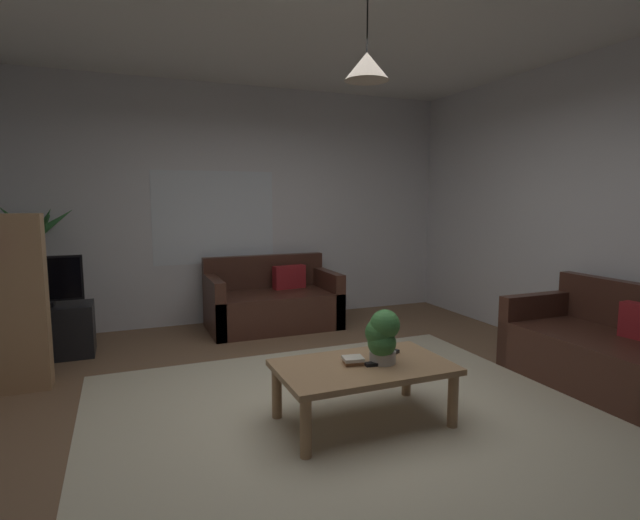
# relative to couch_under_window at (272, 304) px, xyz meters

# --- Properties ---
(floor) EXTENTS (5.37, 5.63, 0.02)m
(floor) POSITION_rel_couch_under_window_xyz_m (-0.22, -2.33, -0.29)
(floor) COLOR brown
(floor) RESTS_ON ground
(rug) EXTENTS (3.49, 3.10, 0.01)m
(rug) POSITION_rel_couch_under_window_xyz_m (-0.22, -2.53, -0.27)
(rug) COLOR beige
(rug) RESTS_ON ground
(wall_back) EXTENTS (5.49, 0.06, 2.85)m
(wall_back) POSITION_rel_couch_under_window_xyz_m (-0.22, 0.51, 1.15)
(wall_back) COLOR silver
(wall_back) RESTS_ON ground
(wall_right) EXTENTS (0.06, 5.63, 2.85)m
(wall_right) POSITION_rel_couch_under_window_xyz_m (2.50, -2.33, 1.15)
(wall_right) COLOR silver
(wall_right) RESTS_ON ground
(window_pane) EXTENTS (1.44, 0.01, 1.10)m
(window_pane) POSITION_rel_couch_under_window_xyz_m (-0.57, 0.48, 1.01)
(window_pane) COLOR white
(couch_under_window) EXTENTS (1.49, 0.84, 0.82)m
(couch_under_window) POSITION_rel_couch_under_window_xyz_m (0.00, 0.00, 0.00)
(couch_under_window) COLOR #47281E
(couch_under_window) RESTS_ON ground
(couch_right_side) EXTENTS (0.84, 1.44, 0.82)m
(couch_right_side) POSITION_rel_couch_under_window_xyz_m (1.98, -2.77, 0.00)
(couch_right_side) COLOR #47281E
(couch_right_side) RESTS_ON ground
(coffee_table) EXTENTS (1.16, 0.69, 0.41)m
(coffee_table) POSITION_rel_couch_under_window_xyz_m (-0.15, -2.63, 0.08)
(coffee_table) COLOR #A87F56
(coffee_table) RESTS_ON ground
(book_on_table_0) EXTENTS (0.14, 0.13, 0.03)m
(book_on_table_0) POSITION_rel_couch_under_window_xyz_m (-0.21, -2.59, 0.15)
(book_on_table_0) COLOR #99663F
(book_on_table_0) RESTS_ON coffee_table
(book_on_table_1) EXTENTS (0.15, 0.14, 0.02)m
(book_on_table_1) POSITION_rel_couch_under_window_xyz_m (-0.21, -2.60, 0.17)
(book_on_table_1) COLOR beige
(book_on_table_1) RESTS_ON coffee_table
(remote_on_table_0) EXTENTS (0.17, 0.07, 0.02)m
(remote_on_table_0) POSITION_rel_couch_under_window_xyz_m (-0.07, -2.68, 0.15)
(remote_on_table_0) COLOR black
(remote_on_table_0) RESTS_ON coffee_table
(remote_on_table_1) EXTENTS (0.16, 0.12, 0.02)m
(remote_on_table_1) POSITION_rel_couch_under_window_xyz_m (0.13, -2.52, 0.15)
(remote_on_table_1) COLOR black
(remote_on_table_1) RESTS_ON coffee_table
(potted_plant_on_table) EXTENTS (0.22, 0.23, 0.37)m
(potted_plant_on_table) POSITION_rel_couch_under_window_xyz_m (-0.02, -2.66, 0.33)
(potted_plant_on_table) COLOR beige
(potted_plant_on_table) RESTS_ON coffee_table
(tv_stand) EXTENTS (0.90, 0.44, 0.50)m
(tv_stand) POSITION_rel_couch_under_window_xyz_m (-2.35, -0.27, -0.03)
(tv_stand) COLOR black
(tv_stand) RESTS_ON ground
(tv) EXTENTS (0.76, 0.16, 0.48)m
(tv) POSITION_rel_couch_under_window_xyz_m (-2.35, -0.29, 0.47)
(tv) COLOR black
(tv) RESTS_ON tv_stand
(potted_palm_corner) EXTENTS (0.90, 0.80, 1.50)m
(potted_palm_corner) POSITION_rel_couch_under_window_xyz_m (-2.44, 0.24, 0.42)
(potted_palm_corner) COLOR #B77051
(potted_palm_corner) RESTS_ON ground
(pendant_lamp) EXTENTS (0.28, 0.28, 0.61)m
(pendant_lamp) POSITION_rel_couch_under_window_xyz_m (-0.15, -2.63, 2.06)
(pendant_lamp) COLOR black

